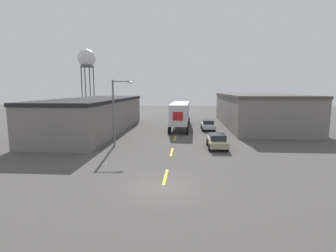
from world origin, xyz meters
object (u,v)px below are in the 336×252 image
street_lamp (116,108)px  parked_car_right_mid (217,141)px  semi_truck (180,113)px  water_tower (87,59)px  parked_car_right_far (208,125)px

street_lamp → parked_car_right_mid: bearing=-2.2°
semi_truck → water_tower: (-26.69, 31.26, 11.74)m
parked_car_right_far → water_tower: bearing=133.2°
water_tower → parked_car_right_far: bearing=-46.8°
parked_car_right_far → water_tower: (-30.85, 32.86, 13.33)m
semi_truck → parked_car_right_far: semi_truck is taller
semi_truck → parked_car_right_far: bearing=-19.6°
water_tower → street_lamp: size_ratio=2.40×
semi_truck → street_lamp: size_ratio=1.98×
parked_car_right_mid → parked_car_right_far: 12.25m
water_tower → street_lamp: bearing=-65.7°
parked_car_right_far → street_lamp: size_ratio=0.61×
semi_truck → street_lamp: (-6.52, -13.45, 1.74)m
parked_car_right_far → water_tower: water_tower is taller
parked_car_right_far → street_lamp: street_lamp is taller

